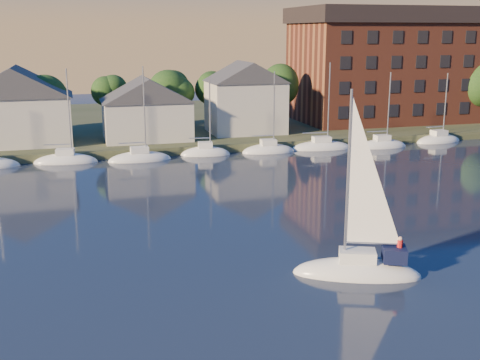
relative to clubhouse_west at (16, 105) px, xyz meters
name	(u,v)px	position (x,y,z in m)	size (l,w,h in m)	color
shoreline_land	(171,125)	(22.00, 17.00, -5.93)	(160.00, 50.00, 2.00)	#374025
wooden_dock	(200,151)	(22.00, -6.00, -5.93)	(120.00, 3.00, 1.00)	brown
clubhouse_west	(16,105)	(0.00, 0.00, 0.00)	(13.65, 9.45, 9.64)	beige
clubhouse_centre	(146,108)	(16.00, -1.00, -0.80)	(11.55, 8.40, 8.08)	beige
clubhouse_east	(245,96)	(30.00, 1.00, 0.07)	(10.50, 8.40, 9.80)	beige
condo_block	(393,64)	(56.00, 6.95, 3.86)	(31.00, 17.00, 17.40)	brown
tree_line	(197,86)	(24.00, 5.00, 1.24)	(93.40, 5.40, 8.90)	#342217
moored_fleet	(173,157)	(18.00, -9.00, -5.83)	(79.50, 2.40, 12.05)	white
hero_sailboat	(359,267)	(23.16, -47.90, -5.39)	(8.32, 5.37, 12.64)	white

